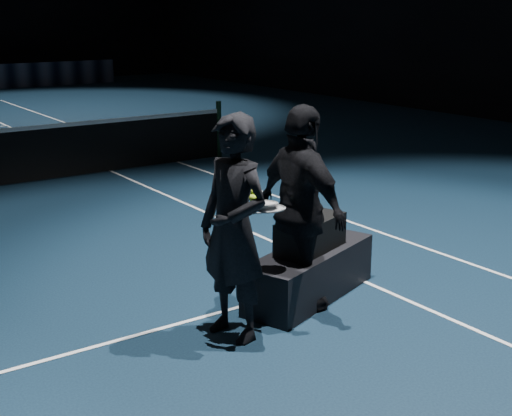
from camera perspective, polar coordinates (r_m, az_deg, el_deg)
The scene contains 9 objects.
net_post_right at distance 14.03m, azimuth -2.99°, elevation 6.29°, with size 0.10×0.10×1.10m, color black.
player_bench at distance 7.20m, azimuth 4.32°, elevation -5.24°, with size 1.65×0.55×0.49m, color black.
racket_bag at distance 7.06m, azimuth 4.38°, elevation -2.12°, with size 0.82×0.35×0.33m, color black.
bag_signature at distance 6.93m, azimuth 5.32°, elevation -2.48°, with size 0.38×0.00×0.11m, color white.
player_a at distance 6.10m, azimuth -1.79°, elevation -1.66°, with size 0.72×0.47×1.98m, color black.
player_b at distance 6.68m, azimuth 3.67°, elevation -0.18°, with size 1.16×0.48×1.98m, color black.
racket_lower at distance 6.37m, azimuth 1.23°, elevation -0.06°, with size 0.68×0.22×0.03m, color black, non-canonical shape.
racket_upper at distance 6.35m, azimuth 0.66°, elevation 0.39°, with size 0.68×0.22×0.03m, color black, non-canonical shape.
tennis_balls at distance 6.21m, azimuth -0.08°, elevation 0.97°, with size 0.12×0.10×0.12m, color #A2D42D, non-canonical shape.
Camera 1 is at (-0.90, -11.78, 2.79)m, focal length 50.00 mm.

